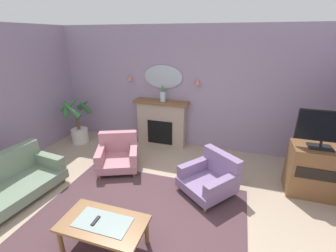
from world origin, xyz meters
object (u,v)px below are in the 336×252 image
Objects in this scene: fireplace at (162,123)px; tv_remote at (96,221)px; mantel_vase_left at (163,94)px; wall_sconce_left at (130,78)px; armchair_by_coffee_table at (211,177)px; floral_couch at (4,185)px; armchair_in_corner at (118,154)px; tv_flatscreen at (325,129)px; tv_cabinet at (313,170)px; coffee_table at (103,226)px; wall_mirror at (163,77)px; wall_sconce_right at (198,82)px; potted_plant_tall_palm at (78,120)px.

tv_remote is at bearing -86.23° from fireplace.
mantel_vase_left is 0.97m from wall_sconce_left.
floral_couch is at bearing -158.45° from armchair_by_coffee_table.
mantel_vase_left is at bearing 92.90° from tv_remote.
floral_couch is 3.51m from armchair_by_coffee_table.
tv_remote is 2.06m from armchair_by_coffee_table.
tv_flatscreen is (3.68, 0.23, 0.94)m from armchair_in_corner.
tv_cabinet is 1.07× the size of tv_flatscreen.
coffee_table is 2.05m from armchair_in_corner.
armchair_by_coffee_table is (1.99, -0.26, 0.00)m from armchair_in_corner.
armchair_in_corner reaches higher than coffee_table.
tv_remote is 2.05m from floral_couch.
coffee_table is (0.30, -3.18, -0.19)m from fireplace.
coffee_table is at bearing -85.43° from mantel_vase_left.
coffee_table is 0.12m from tv_remote.
armchair_in_corner is (-0.53, -1.31, -0.27)m from fireplace.
coffee_table is at bearing -66.10° from armchair_in_corner.
wall_mirror is 2.65m from armchair_by_coffee_table.
tv_flatscreen reaches higher than fireplace.
wall_sconce_right is (0.85, -0.05, -0.05)m from wall_mirror.
wall_sconce_left reaches higher than tv_flatscreen.
tv_cabinet is (2.85, 2.12, 0.07)m from coffee_table.
coffee_table is 6.88× the size of tv_remote.
tv_cabinet is (1.69, 0.51, 0.15)m from armchair_by_coffee_table.
wall_mirror is 0.54× the size of floral_couch.
wall_sconce_left is 0.16× the size of tv_cabinet.
wall_sconce_left is (-0.85, -0.05, -0.05)m from wall_mirror.
potted_plant_tall_palm is (-5.25, 0.53, 0.16)m from tv_cabinet.
tv_remote is 0.09× the size of floral_couch.
tv_flatscreen reaches higher than tv_remote.
floral_couch is at bearing -129.47° from armchair_in_corner.
mantel_vase_left is 2.33m from armchair_by_coffee_table.
armchair_by_coffee_table is at bearing -16.26° from potted_plant_tall_palm.
coffee_table is at bearing -70.62° from wall_sconce_left.
tv_flatscreen is (3.10, -1.06, -0.08)m from mantel_vase_left.
fireplace reaches higher than tv_cabinet.
floral_couch is (-1.80, -2.86, -0.25)m from fireplace.
tv_cabinet is (2.94, 2.14, -0.00)m from tv_remote.
wall_sconce_right is 0.13× the size of coffee_table.
tv_cabinet is 0.71× the size of potted_plant_tall_palm.
floral_couch is 5.34m from tv_flatscreen.
wall_sconce_left reaches higher than mantel_vase_left.
wall_sconce_right is at bearing 153.35° from tv_cabinet.
wall_sconce_left is (-0.85, 0.09, 1.09)m from fireplace.
fireplace is at bearing 14.25° from potted_plant_tall_palm.
tv_flatscreen reaches higher than armchair_by_coffee_table.
armchair_in_corner is at bearing -114.23° from mantel_vase_left.
armchair_in_corner is at bearing -111.91° from fireplace.
armchair_in_corner is 1.19× the size of tv_cabinet.
armchair_by_coffee_table is at bearing 21.55° from floral_couch.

